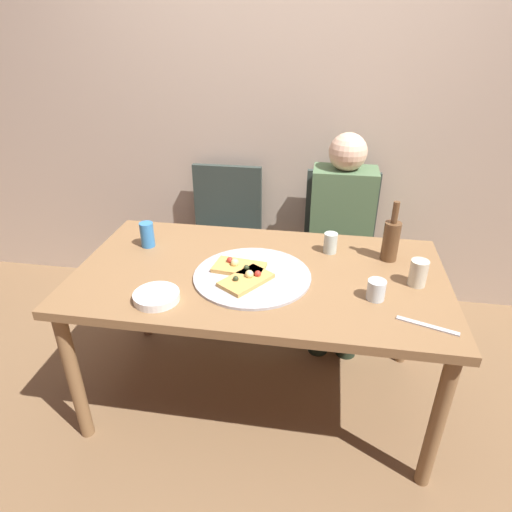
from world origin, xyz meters
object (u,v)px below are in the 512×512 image
at_px(pizza_slice_last, 239,267).
at_px(tumbler_near, 330,243).
at_px(guest_in_sweater, 341,230).
at_px(chair_right, 339,238).
at_px(table_knife, 427,326).
at_px(pizza_tray, 252,276).
at_px(pizza_slice_extra, 246,279).
at_px(plate_stack, 157,296).
at_px(chair_left, 224,230).
at_px(wine_bottle, 391,239).
at_px(wine_glass, 418,273).
at_px(tumbler_far, 376,290).
at_px(dining_table, 259,286).
at_px(soda_can, 147,235).

relative_size(pizza_slice_last, tumbler_near, 2.41).
bearing_deg(guest_in_sweater, chair_right, -90.00).
bearing_deg(chair_right, guest_in_sweater, 90.00).
distance_m(tumbler_near, table_knife, 0.64).
relative_size(tumbler_near, table_knife, 0.44).
relative_size(tumbler_near, chair_right, 0.11).
distance_m(pizza_tray, guest_in_sweater, 0.84).
relative_size(pizza_slice_extra, plate_stack, 1.40).
relative_size(chair_left, guest_in_sweater, 0.77).
relative_size(wine_bottle, wine_glass, 2.50).
relative_size(tumbler_far, plate_stack, 0.45).
bearing_deg(tumbler_far, wine_bottle, 76.38).
bearing_deg(tumbler_far, chair_right, 97.04).
xyz_separation_m(pizza_tray, tumbler_near, (0.33, 0.29, 0.04)).
height_order(pizza_slice_extra, guest_in_sweater, guest_in_sweater).
relative_size(dining_table, soda_can, 13.26).
relative_size(plate_stack, table_knife, 0.83).
xyz_separation_m(pizza_slice_last, table_knife, (0.75, -0.28, -0.02)).
distance_m(tumbler_near, wine_glass, 0.43).
xyz_separation_m(pizza_tray, guest_in_sweater, (0.39, 0.74, -0.09)).
distance_m(pizza_tray, chair_left, 0.98).
bearing_deg(pizza_slice_last, tumbler_far, -12.03).
xyz_separation_m(pizza_slice_extra, tumbler_far, (0.52, -0.02, 0.02)).
height_order(wine_glass, guest_in_sweater, guest_in_sweater).
relative_size(pizza_tray, pizza_slice_last, 2.15).
bearing_deg(pizza_slice_extra, chair_right, 67.02).
distance_m(dining_table, pizza_slice_last, 0.13).
xyz_separation_m(pizza_tray, pizza_slice_extra, (-0.01, -0.06, 0.02)).
distance_m(tumbler_far, chair_right, 1.01).
bearing_deg(chair_right, chair_left, 0.00).
distance_m(pizza_slice_last, plate_stack, 0.39).
distance_m(dining_table, wine_bottle, 0.63).
bearing_deg(tumbler_far, chair_left, 130.92).
height_order(pizza_slice_last, chair_left, chair_left).
relative_size(wine_glass, table_knife, 0.51).
height_order(plate_stack, chair_right, chair_right).
bearing_deg(table_knife, dining_table, 175.20).
height_order(dining_table, guest_in_sweater, guest_in_sweater).
bearing_deg(wine_glass, pizza_tray, -175.52).
bearing_deg(chair_left, chair_right, -180.00).
distance_m(chair_left, guest_in_sweater, 0.75).
distance_m(tumbler_far, plate_stack, 0.87).
bearing_deg(pizza_tray, wine_glass, 4.48).
xyz_separation_m(pizza_tray, soda_can, (-0.55, 0.21, 0.06)).
bearing_deg(wine_bottle, pizza_tray, -156.26).
height_order(tumbler_far, wine_glass, wine_glass).
height_order(pizza_tray, tumbler_near, tumbler_near).
bearing_deg(wine_bottle, chair_right, 107.94).
xyz_separation_m(pizza_tray, wine_bottle, (0.59, 0.26, 0.10)).
xyz_separation_m(wine_bottle, wine_glass, (0.09, -0.21, -0.05)).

